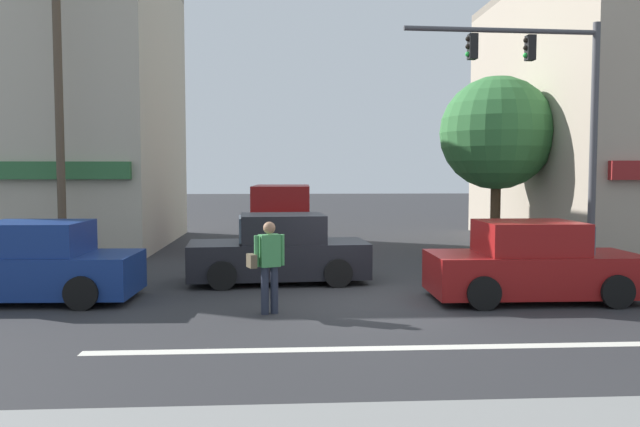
% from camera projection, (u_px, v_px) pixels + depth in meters
% --- Properties ---
extents(ground_plane, '(120.00, 120.00, 0.00)m').
position_uv_depth(ground_plane, '(364.00, 299.00, 12.54)').
color(ground_plane, '#2B2B2D').
extents(lane_marking_stripe, '(9.00, 0.24, 0.01)m').
position_uv_depth(lane_marking_stripe, '(396.00, 348.00, 9.05)').
color(lane_marking_stripe, silver).
rests_on(lane_marking_stripe, ground).
extents(building_left_block, '(10.64, 8.63, 9.72)m').
position_uv_depth(building_left_block, '(11.00, 105.00, 21.49)').
color(building_left_block, '#B7AD99').
rests_on(building_left_block, ground).
extents(street_tree, '(3.62, 3.62, 5.61)m').
position_uv_depth(street_tree, '(497.00, 133.00, 19.93)').
color(street_tree, '#4C3823').
rests_on(street_tree, ground).
extents(utility_pole_near_left, '(1.40, 0.22, 8.98)m').
position_uv_depth(utility_pole_near_left, '(59.00, 93.00, 16.55)').
color(utility_pole_near_left, brown).
rests_on(utility_pole_near_left, ground).
extents(utility_pole_far_right, '(1.40, 0.22, 7.40)m').
position_uv_depth(utility_pole_far_right, '(550.00, 136.00, 22.37)').
color(utility_pole_far_right, brown).
rests_on(utility_pole_far_right, ground).
extents(traffic_light_mast, '(4.89, 0.37, 6.20)m').
position_uv_depth(traffic_light_mast, '(557.00, 106.00, 15.21)').
color(traffic_light_mast, '#47474C').
rests_on(traffic_light_mast, ground).
extents(sedan_parked_curbside, '(4.11, 1.90, 1.58)m').
position_uv_depth(sedan_parked_curbside, '(532.00, 265.00, 12.42)').
color(sedan_parked_curbside, maroon).
rests_on(sedan_parked_curbside, ground).
extents(van_crossing_center, '(2.16, 4.66, 2.11)m').
position_uv_depth(van_crossing_center, '(282.00, 219.00, 20.73)').
color(van_crossing_center, maroon).
rests_on(van_crossing_center, ground).
extents(sedan_crossing_leftbound, '(4.16, 2.00, 1.58)m').
position_uv_depth(sedan_crossing_leftbound, '(32.00, 265.00, 12.32)').
color(sedan_crossing_leftbound, navy).
rests_on(sedan_crossing_leftbound, ground).
extents(sedan_waiting_far, '(4.21, 2.10, 1.58)m').
position_uv_depth(sedan_waiting_far, '(279.00, 252.00, 14.45)').
color(sedan_waiting_far, black).
rests_on(sedan_waiting_far, ground).
extents(pedestrian_mid_crossing, '(0.69, 0.39, 1.67)m').
position_uv_depth(pedestrian_mid_crossing, '(268.00, 262.00, 11.19)').
color(pedestrian_mid_crossing, '#232838').
rests_on(pedestrian_mid_crossing, ground).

